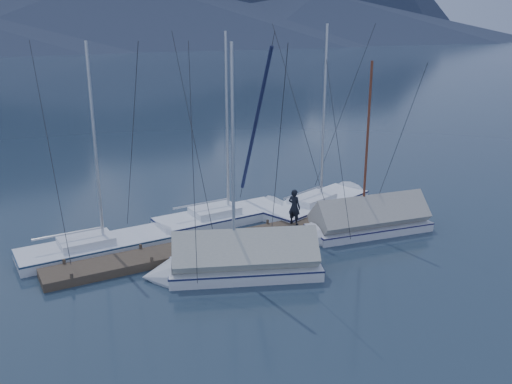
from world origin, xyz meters
TOP-DOWN VIEW (x-y plane):
  - ground at (0.00, 0.00)m, footprint 1000.00×1000.00m
  - dock at (0.00, 2.00)m, footprint 18.00×1.50m
  - mooring_posts at (-0.50, 2.00)m, footprint 15.12×1.52m
  - sailboat_open_left at (-5.67, 4.02)m, footprint 7.13×3.04m
  - sailboat_open_mid at (0.57, 4.87)m, footprint 7.43×3.16m
  - sailboat_open_right at (5.66, 4.46)m, footprint 7.90×4.31m
  - sailboat_covered_near at (4.49, 0.39)m, footprint 6.77×3.09m
  - sailboat_covered_far at (-2.58, -0.67)m, footprint 6.95×4.36m
  - person at (2.03, 2.06)m, footprint 0.62×0.72m

SIDE VIEW (x-z plane):
  - ground at x=0.00m, z-range 0.00..0.00m
  - dock at x=0.00m, z-range -0.16..0.38m
  - sailboat_open_left at x=-5.67m, z-range -4.52..4.84m
  - sailboat_open_mid at x=0.57m, z-range -4.68..5.03m
  - sailboat_open_right at x=5.66m, z-range -4.85..5.21m
  - mooring_posts at x=-0.50m, z-range 0.17..0.52m
  - sailboat_covered_near at x=4.49m, z-range -3.83..4.67m
  - sailboat_covered_far at x=-2.58m, z-range -4.23..5.15m
  - person at x=2.03m, z-range 0.34..2.00m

